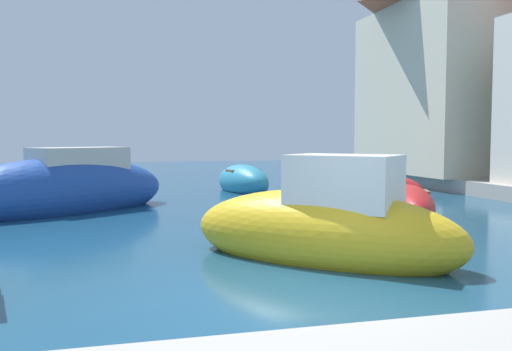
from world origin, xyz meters
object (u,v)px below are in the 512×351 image
moored_boat_0 (64,190)px  moored_boat_6 (243,182)px  moored_boat_3 (370,185)px  waterfront_building_annex (465,75)px  moored_boat_5 (409,205)px  moored_boat_1 (324,228)px

moored_boat_0 → moored_boat_6: moored_boat_0 is taller
moored_boat_3 → waterfront_building_annex: size_ratio=0.48×
moored_boat_5 → moored_boat_0: bearing=-88.2°
moored_boat_5 → moored_boat_6: moored_boat_6 is taller
moored_boat_5 → moored_boat_6: 7.94m
moored_boat_0 → moored_boat_6: size_ratio=1.80×
moored_boat_1 → waterfront_building_annex: 17.64m
moored_boat_0 → moored_boat_1: 8.73m
moored_boat_1 → moored_boat_5: 5.73m
moored_boat_3 → waterfront_building_annex: (6.30, 3.82, 4.34)m
moored_boat_0 → moored_boat_5: (8.62, -3.25, -0.30)m
moored_boat_3 → moored_boat_5: 4.90m
moored_boat_5 → moored_boat_6: size_ratio=1.02×
moored_boat_0 → waterfront_building_annex: 17.50m
moored_boat_1 → moored_boat_6: 11.71m
moored_boat_3 → moored_boat_5: (-1.25, -4.74, -0.07)m
moored_boat_1 → moored_boat_6: size_ratio=1.26×
moored_boat_1 → moored_boat_0: bearing=-13.2°
moored_boat_5 → waterfront_building_annex: (7.54, 8.56, 4.42)m
moored_boat_3 → moored_boat_5: moored_boat_3 is taller
moored_boat_1 → moored_boat_6: moored_boat_1 is taller
moored_boat_1 → waterfront_building_annex: waterfront_building_annex is taller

